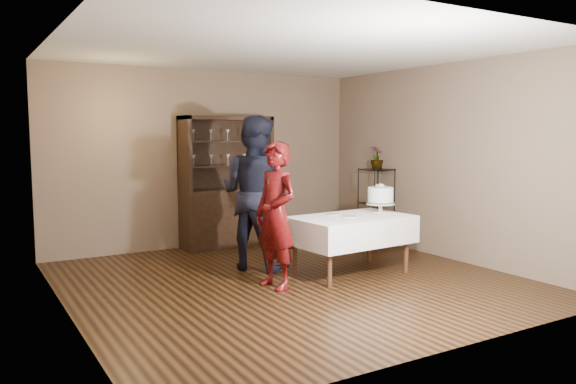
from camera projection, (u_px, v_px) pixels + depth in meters
name	position (u px, v px, depth m)	size (l,w,h in m)	color
floor	(291.00, 280.00, 6.67)	(5.00, 5.00, 0.00)	black
ceiling	(291.00, 49.00, 6.39)	(5.00, 5.00, 0.00)	silver
back_wall	(208.00, 159.00, 8.66)	(5.00, 0.02, 2.70)	brown
wall_left	(63.00, 175.00, 5.26)	(0.02, 5.00, 2.70)	brown
wall_right	(445.00, 162.00, 7.80)	(0.02, 5.00, 2.70)	brown
china_hutch	(227.00, 204.00, 8.63)	(1.40, 0.48, 2.00)	black
plant_etagere	(376.00, 203.00, 8.79)	(0.42, 0.42, 1.20)	black
cake_table	(351.00, 230.00, 6.92)	(1.51, 0.99, 0.72)	white
woman	(276.00, 215.00, 6.29)	(0.60, 0.40, 1.65)	#32040B
man	(255.00, 193.00, 7.17)	(0.95, 0.74, 1.96)	black
cake	(381.00, 197.00, 7.25)	(0.40, 0.40, 0.51)	silver
plate_near	(349.00, 217.00, 6.83)	(0.20, 0.20, 0.01)	silver
plate_far	(333.00, 214.00, 7.00)	(0.17, 0.17, 0.01)	silver
potted_plant	(377.00, 158.00, 8.66)	(0.20, 0.20, 0.35)	#40612E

